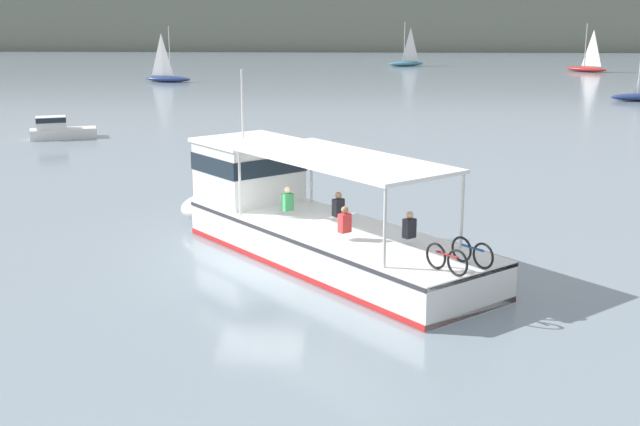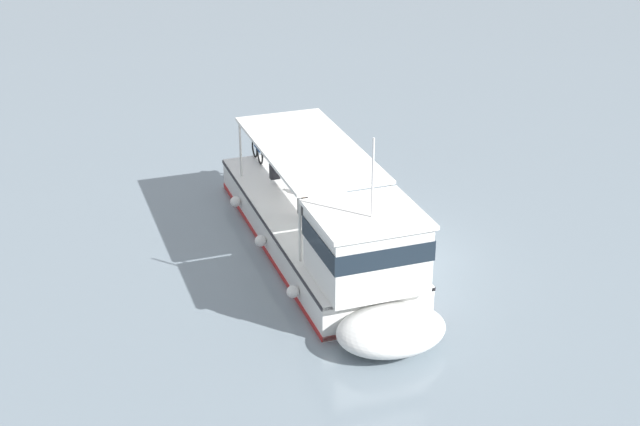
% 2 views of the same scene
% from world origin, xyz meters
% --- Properties ---
extents(ground_plane, '(400.00, 400.00, 0.00)m').
position_xyz_m(ground_plane, '(0.00, 0.00, 0.00)').
color(ground_plane, gray).
extents(ferry_main, '(10.56, 11.71, 5.32)m').
position_xyz_m(ferry_main, '(1.07, 1.49, 1.02)').
color(ferry_main, white).
rests_on(ferry_main, ground).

